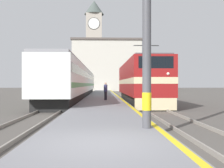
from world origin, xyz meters
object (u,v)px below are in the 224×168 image
Objects in this scene: person_on_platform at (106,91)px; clock_tower at (94,42)px; locomotive_train at (140,82)px; catenary_mast at (149,25)px; passenger_train at (78,82)px.

clock_tower is at bearing 93.05° from person_on_platform.
person_on_platform is (-3.23, -0.23, -0.84)m from locomotive_train.
catenary_mast is 16.04m from person_on_platform.
locomotive_train is 9.50× the size of person_on_platform.
person_on_platform is at bearing -86.95° from clock_tower.
clock_tower is (-4.27, 71.56, 10.89)m from catenary_mast.
passenger_train is 11.96m from person_on_platform.
person_on_platform is (-1.30, 15.77, -2.61)m from catenary_mast.
locomotive_train reaches higher than person_on_platform.
clock_tower is (-6.21, 55.56, 12.65)m from locomotive_train.
catenary_mast is at bearing -96.91° from locomotive_train.
passenger_train is at bearing -90.86° from clock_tower.
locomotive_train is 57.32m from clock_tower.
passenger_train is at bearing 121.72° from locomotive_train.
catenary_mast is at bearing -86.58° from clock_tower.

